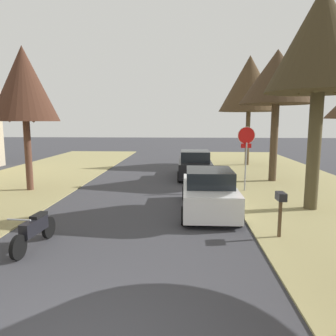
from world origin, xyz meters
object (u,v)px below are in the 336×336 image
street_tree_right_mid_a (321,41)px  street_tree_left_mid_b (24,85)px  parked_motorcycle (35,230)px  curbside_mailbox (281,202)px  stop_sign_far (246,145)px  street_tree_right_mid_b (277,78)px  parked_sedan_black (195,165)px  parked_sedan_white (209,192)px  street_tree_right_far (249,84)px

street_tree_right_mid_a → street_tree_left_mid_b: (-11.99, 2.69, -1.10)m
parked_motorcycle → curbside_mailbox: (6.55, 1.01, 0.57)m
stop_sign_far → street_tree_right_mid_b: 4.66m
street_tree_right_mid_b → parked_sedan_black: size_ratio=1.57×
stop_sign_far → parked_sedan_white: bearing=-119.4°
street_tree_right_mid_b → parked_sedan_black: street_tree_right_mid_b is taller
stop_sign_far → parked_motorcycle: size_ratio=1.45×
stop_sign_far → parked_motorcycle: bearing=-133.4°
street_tree_right_mid_a → parked_sedan_white: size_ratio=1.78×
stop_sign_far → curbside_mailbox: bearing=-91.3°
parked_sedan_white → parked_sedan_black: bearing=92.3°
street_tree_right_far → parked_sedan_white: street_tree_right_far is taller
stop_sign_far → parked_sedan_white: size_ratio=0.68×
parked_motorcycle → street_tree_right_mid_a: bearing=25.3°
street_tree_right_mid_a → street_tree_right_mid_b: (0.10, 5.67, -0.51)m
street_tree_right_far → stop_sign_far: bearing=-101.2°
street_tree_left_mid_b → curbside_mailbox: (9.99, -5.72, -3.85)m
street_tree_left_mid_b → parked_sedan_black: size_ratio=1.49×
street_tree_right_mid_b → street_tree_right_far: size_ratio=0.88×
street_tree_right_far → parked_sedan_black: (-4.02, -5.33, -5.19)m
parked_sedan_black → street_tree_right_mid_a: bearing=-58.9°
street_tree_right_mid_b → street_tree_left_mid_b: (-12.10, -2.98, -0.59)m
parked_motorcycle → parked_sedan_black: bearing=67.6°
street_tree_left_mid_b → curbside_mailbox: 12.14m
street_tree_left_mid_b → street_tree_right_mid_a: bearing=-12.6°
stop_sign_far → street_tree_right_far: size_ratio=0.38×
parked_sedan_white → curbside_mailbox: size_ratio=3.47×
street_tree_right_mid_a → parked_sedan_black: (-4.09, 6.78, -5.28)m
street_tree_right_mid_b → stop_sign_far: bearing=-126.8°
stop_sign_far → street_tree_left_mid_b: street_tree_left_mid_b is taller
stop_sign_far → street_tree_right_mid_a: bearing=-58.5°
parked_motorcycle → stop_sign_far: bearing=46.6°
street_tree_right_mid_b → street_tree_right_far: street_tree_right_far is taller
parked_sedan_black → parked_motorcycle: (-4.46, -10.82, -0.24)m
street_tree_right_mid_b → parked_sedan_white: size_ratio=1.57×
street_tree_right_mid_b → parked_motorcycle: street_tree_right_mid_b is taller
street_tree_right_mid_a → parked_motorcycle: street_tree_right_mid_a is taller
street_tree_left_mid_b → curbside_mailbox: street_tree_left_mid_b is taller
street_tree_right_far → curbside_mailbox: size_ratio=6.19×
street_tree_right_mid_b → street_tree_right_far: 6.45m
street_tree_right_mid_b → parked_sedan_white: bearing=-122.8°
street_tree_right_mid_a → street_tree_right_far: (-0.07, 12.10, -0.09)m
stop_sign_far → parked_sedan_white: (-1.94, -3.43, -1.47)m
parked_sedan_white → parked_sedan_black: (-0.29, 7.17, 0.00)m
parked_sedan_white → street_tree_right_mid_b: bearing=57.2°
stop_sign_far → street_tree_right_mid_b: bearing=53.2°
street_tree_right_mid_a → parked_sedan_black: 9.52m
parked_sedan_white → curbside_mailbox: (1.80, -2.64, 0.33)m
street_tree_left_mid_b → curbside_mailbox: bearing=-29.8°
parked_sedan_white → street_tree_left_mid_b: bearing=159.4°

